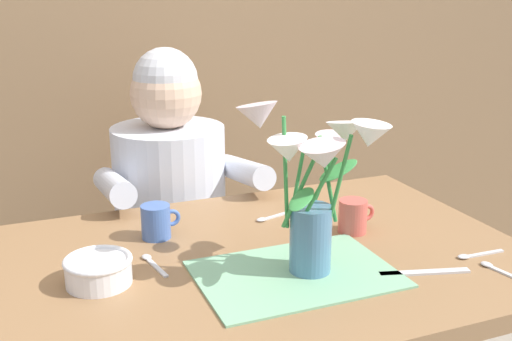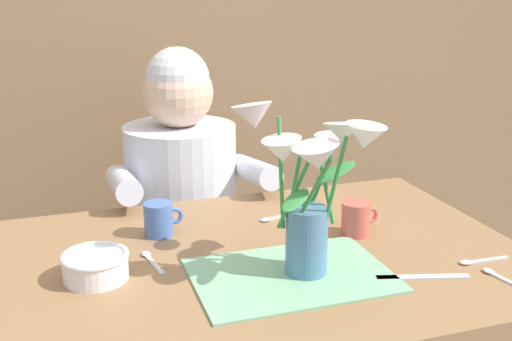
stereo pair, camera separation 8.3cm
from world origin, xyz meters
TOP-DOWN VIEW (x-y plane):
  - wood_panel_backdrop at (0.00, 1.05)m, footprint 4.00×0.10m
  - dining_table at (0.00, 0.00)m, footprint 1.20×0.80m
  - seated_person at (-0.03, 0.62)m, footprint 0.45×0.47m
  - striped_placemat at (0.05, -0.11)m, footprint 0.40×0.28m
  - flower_vase at (0.08, -0.12)m, footprint 0.30×0.28m
  - ceramic_bowl at (-0.33, 0.00)m, footprint 0.14×0.14m
  - dinner_knife at (0.29, -0.21)m, footprint 0.19×0.07m
  - ceramic_mug at (-0.17, 0.18)m, footprint 0.09×0.07m
  - coffee_cup at (0.27, 0.04)m, footprint 0.09×0.07m
  - spoon_0 at (0.44, -0.25)m, footprint 0.04×0.12m
  - spoon_1 at (-0.22, 0.05)m, footprint 0.04×0.12m
  - spoon_2 at (0.44, -0.18)m, footprint 0.12×0.02m
  - spoon_3 at (0.12, 0.20)m, footprint 0.12×0.05m

SIDE VIEW (x-z plane):
  - seated_person at x=-0.03m, z-range 0.00..1.13m
  - dining_table at x=0.00m, z-range 0.27..1.01m
  - striped_placemat at x=0.05m, z-range 0.74..0.74m
  - dinner_knife at x=0.29m, z-range 0.74..0.74m
  - spoon_0 at x=0.44m, z-range 0.74..0.75m
  - spoon_1 at x=-0.22m, z-range 0.74..0.75m
  - spoon_2 at x=0.44m, z-range 0.74..0.75m
  - spoon_3 at x=0.12m, z-range 0.74..0.75m
  - ceramic_bowl at x=-0.33m, z-range 0.74..0.80m
  - ceramic_mug at x=-0.17m, z-range 0.74..0.82m
  - coffee_cup at x=0.27m, z-range 0.74..0.82m
  - flower_vase at x=0.08m, z-range 0.76..1.13m
  - wood_panel_backdrop at x=0.00m, z-range 0.00..2.50m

